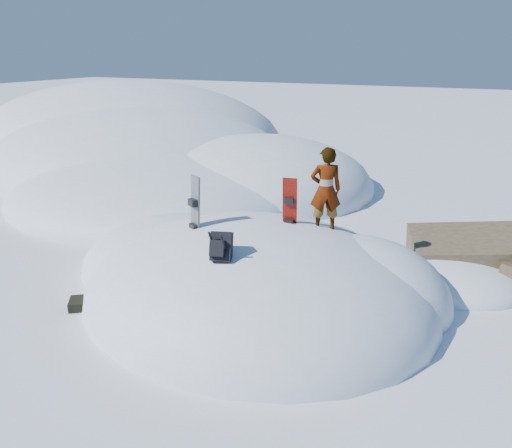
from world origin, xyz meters
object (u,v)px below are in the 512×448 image
at_px(backpack, 221,247).
at_px(person, 326,190).
at_px(snowboard_red, 289,214).
at_px(snowboard_dark, 195,217).

height_order(backpack, person, person).
distance_m(snowboard_red, person, 0.83).
xyz_separation_m(snowboard_red, person, (0.60, 0.33, 0.47)).
relative_size(snowboard_dark, backpack, 2.84).
bearing_deg(backpack, snowboard_red, 58.77).
bearing_deg(backpack, person, 46.87).
relative_size(snowboard_red, person, 0.90).
distance_m(snowboard_red, snowboard_dark, 1.83).
height_order(snowboard_red, snowboard_dark, snowboard_dark).
distance_m(snowboard_dark, person, 2.56).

